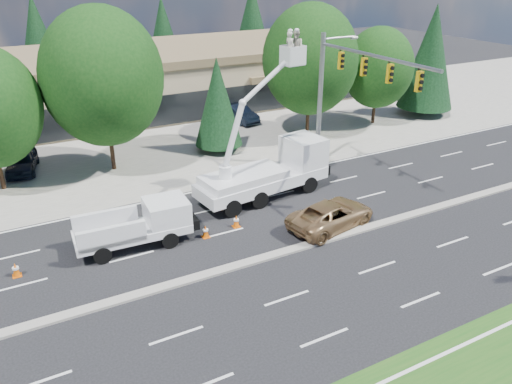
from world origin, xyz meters
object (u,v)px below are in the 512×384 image
utility_pickup (141,228)px  minivan (331,215)px  signal_mast (341,85)px  bucket_truck (273,163)px

utility_pickup → minivan: bearing=-14.7°
signal_mast → utility_pickup: (-14.19, -2.87, -5.16)m
utility_pickup → minivan: size_ratio=1.12×
signal_mast → bucket_truck: size_ratio=1.04×
signal_mast → utility_pickup: bearing=-168.6°
minivan → bucket_truck: bearing=-2.5°
utility_pickup → bucket_truck: bearing=16.3°
utility_pickup → signal_mast: bearing=14.3°
bucket_truck → utility_pickup: bearing=-173.6°
utility_pickup → bucket_truck: bucket_truck is taller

